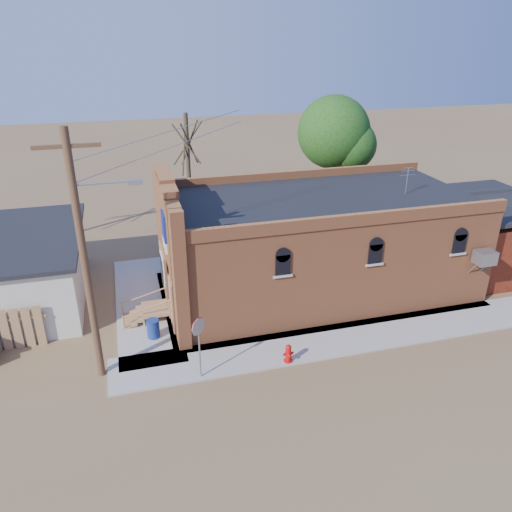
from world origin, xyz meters
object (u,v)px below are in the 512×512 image
object	(u,v)px
utility_pole	(86,256)
stop_sign	(199,332)
trash_barrel	(153,329)
fire_hydrant	(288,353)
brick_bar	(312,244)

from	to	relation	value
utility_pole	stop_sign	size ratio (longest dim) A/B	3.67
stop_sign	trash_barrel	xyz separation A→B (m)	(-1.43, 3.05, -1.49)
stop_sign	trash_barrel	distance (m)	3.69
fire_hydrant	trash_barrel	world-z (taller)	trash_barrel
utility_pole	fire_hydrant	bearing A→B (deg)	-10.07
trash_barrel	fire_hydrant	bearing A→B (deg)	-32.60
stop_sign	trash_barrel	size ratio (longest dim) A/B	3.11
utility_pole	trash_barrel	xyz separation A→B (m)	(2.00, 1.85, -4.30)
brick_bar	trash_barrel	xyz separation A→B (m)	(-7.79, -2.44, -1.86)
utility_pole	stop_sign	xyz separation A→B (m)	(3.43, -1.20, -2.81)
utility_pole	fire_hydrant	xyz separation A→B (m)	(6.78, -1.20, -4.32)
brick_bar	fire_hydrant	world-z (taller)	brick_bar
brick_bar	utility_pole	size ratio (longest dim) A/B	1.82
utility_pole	trash_barrel	world-z (taller)	utility_pole
utility_pole	fire_hydrant	size ratio (longest dim) A/B	12.09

